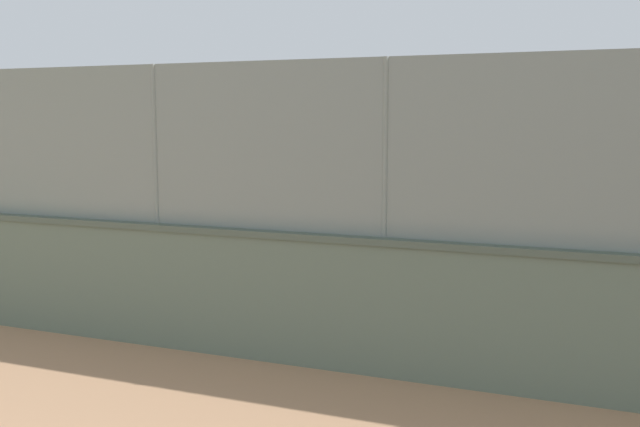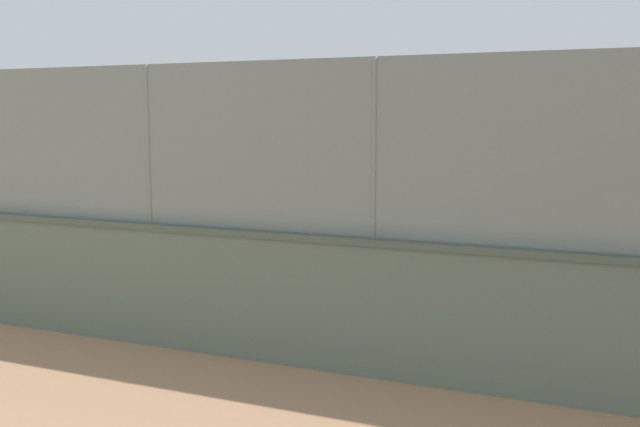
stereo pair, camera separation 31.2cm
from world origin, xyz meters
The scene contains 7 objects.
ground_plane centered at (0.00, 0.00, 0.00)m, with size 260.00×260.00×0.00m, color tan.
perimeter_wall centered at (-0.94, 11.68, 0.83)m, with size 28.79×1.03×1.65m.
fence_panel_on_wall centered at (-0.94, 11.68, 2.68)m, with size 28.27×0.70×2.07m.
player_at_service_line centered at (4.85, 0.35, 0.90)m, with size 0.74×1.01×1.53m.
player_crossing_court centered at (-3.19, 5.10, 0.97)m, with size 1.26×0.74×1.64m.
sports_ball centered at (3.39, 1.12, 1.19)m, with size 0.13×0.13×0.13m, color #3399D8.
courtside_bench centered at (2.62, 9.97, 0.46)m, with size 1.61×0.42×0.87m.
Camera 1 is at (-4.82, 19.90, 3.03)m, focal length 41.34 mm.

